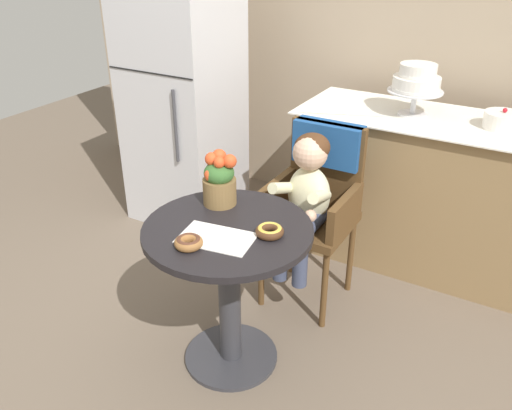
{
  "coord_description": "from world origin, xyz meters",
  "views": [
    {
      "loc": [
        1.07,
        -1.61,
        1.84
      ],
      "look_at": [
        0.05,
        0.15,
        0.77
      ],
      "focal_mm": 37.52,
      "sensor_mm": 36.0,
      "label": 1
    }
  ],
  "objects_px": {
    "flower_vase": "(219,180)",
    "refrigerator": "(183,96)",
    "wicker_chair": "(319,186)",
    "tiered_cake_stand": "(417,82)",
    "donut_front": "(270,231)",
    "donut_mid": "(189,242)",
    "round_layer_cake": "(503,120)",
    "seated_child": "(306,191)",
    "cafe_table": "(229,269)"
  },
  "relations": [
    {
      "from": "wicker_chair",
      "to": "donut_front",
      "type": "xyz_separation_m",
      "value": [
        0.08,
        -0.67,
        0.1
      ]
    },
    {
      "from": "donut_front",
      "to": "refrigerator",
      "type": "bearing_deg",
      "value": 139.06
    },
    {
      "from": "tiered_cake_stand",
      "to": "donut_front",
      "type": "bearing_deg",
      "value": -99.05
    },
    {
      "from": "seated_child",
      "to": "refrigerator",
      "type": "bearing_deg",
      "value": 154.46
    },
    {
      "from": "cafe_table",
      "to": "round_layer_cake",
      "type": "relative_size",
      "value": 3.71
    },
    {
      "from": "round_layer_cake",
      "to": "refrigerator",
      "type": "distance_m",
      "value": 1.91
    },
    {
      "from": "seated_child",
      "to": "wicker_chair",
      "type": "bearing_deg",
      "value": 90.0
    },
    {
      "from": "donut_front",
      "to": "refrigerator",
      "type": "relative_size",
      "value": 0.07
    },
    {
      "from": "donut_mid",
      "to": "refrigerator",
      "type": "height_order",
      "value": "refrigerator"
    },
    {
      "from": "donut_front",
      "to": "tiered_cake_stand",
      "type": "distance_m",
      "value": 1.33
    },
    {
      "from": "cafe_table",
      "to": "seated_child",
      "type": "height_order",
      "value": "seated_child"
    },
    {
      "from": "flower_vase",
      "to": "round_layer_cake",
      "type": "distance_m",
      "value": 1.52
    },
    {
      "from": "cafe_table",
      "to": "donut_mid",
      "type": "relative_size",
      "value": 6.34
    },
    {
      "from": "wicker_chair",
      "to": "round_layer_cake",
      "type": "distance_m",
      "value": 1.01
    },
    {
      "from": "refrigerator",
      "to": "donut_front",
      "type": "bearing_deg",
      "value": -40.94
    },
    {
      "from": "flower_vase",
      "to": "cafe_table",
      "type": "bearing_deg",
      "value": -48.61
    },
    {
      "from": "seated_child",
      "to": "round_layer_cake",
      "type": "bearing_deg",
      "value": 45.69
    },
    {
      "from": "donut_mid",
      "to": "tiered_cake_stand",
      "type": "xyz_separation_m",
      "value": [
        0.43,
        1.5,
        0.34
      ]
    },
    {
      "from": "cafe_table",
      "to": "donut_front",
      "type": "height_order",
      "value": "donut_front"
    },
    {
      "from": "cafe_table",
      "to": "refrigerator",
      "type": "distance_m",
      "value": 1.56
    },
    {
      "from": "wicker_chair",
      "to": "refrigerator",
      "type": "height_order",
      "value": "refrigerator"
    },
    {
      "from": "donut_front",
      "to": "cafe_table",
      "type": "bearing_deg",
      "value": -170.58
    },
    {
      "from": "wicker_chair",
      "to": "tiered_cake_stand",
      "type": "distance_m",
      "value": 0.8
    },
    {
      "from": "tiered_cake_stand",
      "to": "round_layer_cake",
      "type": "bearing_deg",
      "value": 1.55
    },
    {
      "from": "donut_mid",
      "to": "donut_front",
      "type": "bearing_deg",
      "value": 45.31
    },
    {
      "from": "donut_mid",
      "to": "tiered_cake_stand",
      "type": "bearing_deg",
      "value": 73.9
    },
    {
      "from": "round_layer_cake",
      "to": "cafe_table",
      "type": "bearing_deg",
      "value": -122.84
    },
    {
      "from": "wicker_chair",
      "to": "refrigerator",
      "type": "relative_size",
      "value": 0.56
    },
    {
      "from": "round_layer_cake",
      "to": "refrigerator",
      "type": "bearing_deg",
      "value": -173.61
    },
    {
      "from": "donut_mid",
      "to": "round_layer_cake",
      "type": "distance_m",
      "value": 1.77
    },
    {
      "from": "cafe_table",
      "to": "flower_vase",
      "type": "height_order",
      "value": "flower_vase"
    },
    {
      "from": "seated_child",
      "to": "tiered_cake_stand",
      "type": "bearing_deg",
      "value": 69.34
    },
    {
      "from": "wicker_chair",
      "to": "tiered_cake_stand",
      "type": "bearing_deg",
      "value": 59.58
    },
    {
      "from": "donut_front",
      "to": "donut_mid",
      "type": "height_order",
      "value": "donut_mid"
    },
    {
      "from": "flower_vase",
      "to": "refrigerator",
      "type": "relative_size",
      "value": 0.15
    },
    {
      "from": "donut_mid",
      "to": "flower_vase",
      "type": "xyz_separation_m",
      "value": [
        -0.1,
        0.37,
        0.1
      ]
    },
    {
      "from": "donut_front",
      "to": "donut_mid",
      "type": "xyz_separation_m",
      "value": [
        -0.23,
        -0.23,
        0.0
      ]
    },
    {
      "from": "seated_child",
      "to": "donut_front",
      "type": "xyz_separation_m",
      "value": [
        0.08,
        -0.52,
        0.06
      ]
    },
    {
      "from": "wicker_chair",
      "to": "round_layer_cake",
      "type": "xyz_separation_m",
      "value": [
        0.74,
        0.61,
        0.3
      ]
    },
    {
      "from": "tiered_cake_stand",
      "to": "refrigerator",
      "type": "xyz_separation_m",
      "value": [
        -1.44,
        -0.2,
        -0.24
      ]
    },
    {
      "from": "wicker_chair",
      "to": "flower_vase",
      "type": "relative_size",
      "value": 3.81
    },
    {
      "from": "tiered_cake_stand",
      "to": "donut_mid",
      "type": "bearing_deg",
      "value": -106.1
    },
    {
      "from": "flower_vase",
      "to": "refrigerator",
      "type": "height_order",
      "value": "refrigerator"
    },
    {
      "from": "cafe_table",
      "to": "refrigerator",
      "type": "bearing_deg",
      "value": 133.67
    },
    {
      "from": "donut_front",
      "to": "refrigerator",
      "type": "xyz_separation_m",
      "value": [
        -1.23,
        1.07,
        0.11
      ]
    },
    {
      "from": "flower_vase",
      "to": "round_layer_cake",
      "type": "height_order",
      "value": "round_layer_cake"
    },
    {
      "from": "seated_child",
      "to": "flower_vase",
      "type": "height_order",
      "value": "flower_vase"
    },
    {
      "from": "round_layer_cake",
      "to": "refrigerator",
      "type": "relative_size",
      "value": 0.11
    },
    {
      "from": "refrigerator",
      "to": "wicker_chair",
      "type": "bearing_deg",
      "value": -18.91
    },
    {
      "from": "round_layer_cake",
      "to": "donut_front",
      "type": "bearing_deg",
      "value": -117.38
    }
  ]
}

